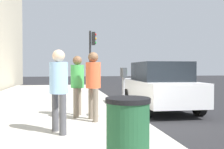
% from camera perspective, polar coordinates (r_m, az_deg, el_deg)
% --- Properties ---
extents(ground_plane, '(80.00, 80.00, 0.00)m').
position_cam_1_polar(ground_plane, '(7.19, 6.29, -10.93)').
color(ground_plane, '#232326').
rests_on(ground_plane, ground).
extents(sidewalk_slab, '(28.00, 6.00, 0.15)m').
position_cam_1_polar(sidewalk_slab, '(6.93, -18.62, -10.84)').
color(sidewalk_slab, '#B7B2A8').
rests_on(sidewalk_slab, ground_plane).
extents(parking_meter, '(0.36, 0.12, 1.41)m').
position_cam_1_polar(parking_meter, '(6.65, 2.74, -1.78)').
color(parking_meter, gray).
rests_on(parking_meter, sidewalk_slab).
extents(pedestrian_at_meter, '(0.54, 0.40, 1.82)m').
position_cam_1_polar(pedestrian_at_meter, '(6.45, -4.46, -1.26)').
color(pedestrian_at_meter, '#726656').
rests_on(pedestrian_at_meter, sidewalk_slab).
extents(pedestrian_bystander, '(0.50, 0.39, 1.79)m').
position_cam_1_polar(pedestrian_bystander, '(5.30, -12.46, -2.15)').
color(pedestrian_bystander, '#47474C').
rests_on(pedestrian_bystander, sidewalk_slab).
extents(parking_officer, '(0.52, 0.38, 1.75)m').
position_cam_1_polar(parking_officer, '(7.03, -8.17, -1.50)').
color(parking_officer, '#726656').
rests_on(parking_officer, sidewalk_slab).
extents(parked_sedan_near, '(4.47, 2.10, 1.77)m').
position_cam_1_polar(parked_sedan_near, '(9.21, 10.99, -2.59)').
color(parked_sedan_near, silver).
rests_on(parked_sedan_near, ground_plane).
extents(traffic_signal, '(0.24, 0.44, 3.60)m').
position_cam_1_polar(traffic_signal, '(14.36, -4.78, 5.59)').
color(traffic_signal, black).
rests_on(traffic_signal, sidewalk_slab).
extents(trash_bin, '(0.59, 0.59, 1.01)m').
position_cam_1_polar(trash_bin, '(3.25, 3.76, -14.32)').
color(trash_bin, '#1E4C2D').
rests_on(trash_bin, sidewalk_slab).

